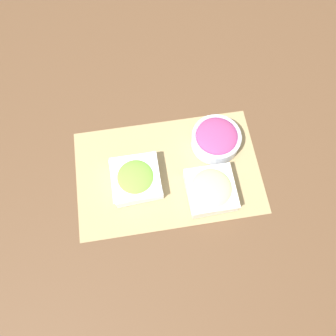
% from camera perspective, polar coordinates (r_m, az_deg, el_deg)
% --- Properties ---
extents(ground_plane, '(3.00, 3.00, 0.00)m').
position_cam_1_polar(ground_plane, '(1.03, 0.00, -0.70)').
color(ground_plane, '#513823').
extents(placemat, '(0.57, 0.36, 0.00)m').
position_cam_1_polar(placemat, '(1.03, 0.00, -0.66)').
color(placemat, '#937F56').
rests_on(placemat, ground_plane).
extents(lettuce_bowl, '(0.15, 0.15, 0.06)m').
position_cam_1_polar(lettuce_bowl, '(0.99, -5.62, -1.85)').
color(lettuce_bowl, white).
rests_on(lettuce_bowl, placemat).
extents(cucumber_bowl, '(0.14, 0.14, 0.07)m').
position_cam_1_polar(cucumber_bowl, '(0.98, 7.48, -3.77)').
color(cucumber_bowl, silver).
rests_on(cucumber_bowl, placemat).
extents(onion_bowl, '(0.15, 0.15, 0.07)m').
position_cam_1_polar(onion_bowl, '(1.04, 8.39, 5.14)').
color(onion_bowl, silver).
rests_on(onion_bowl, placemat).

